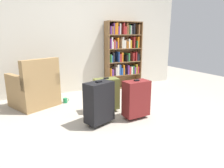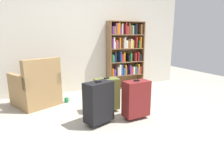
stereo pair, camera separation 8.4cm
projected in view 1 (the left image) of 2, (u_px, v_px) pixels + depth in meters
ground_plane at (123, 124)px, 2.95m from camera, size 9.21×9.21×0.00m
back_wall at (79, 35)px, 4.48m from camera, size 5.27×0.10×2.60m
bookshelf at (123, 53)px, 4.85m from camera, size 0.92×0.27×1.62m
armchair at (35, 89)px, 3.65m from camera, size 0.93×0.93×0.90m
mug at (65, 100)px, 3.87m from camera, size 0.12×0.08×0.10m
suitcase_dark_red at (136, 98)px, 3.08m from camera, size 0.42×0.25×0.63m
suitcase_olive at (106, 94)px, 3.37m from camera, size 0.42×0.25×0.60m
suitcase_black at (99, 102)px, 2.86m from camera, size 0.47×0.37×0.66m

